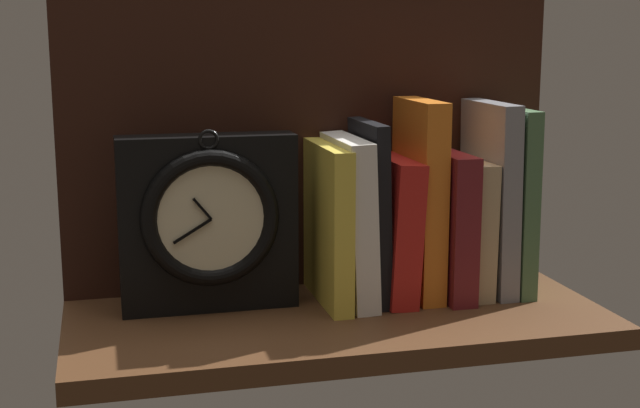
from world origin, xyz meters
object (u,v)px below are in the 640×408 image
(book_white_catcher, at_px, (349,220))
(framed_clock, at_px, (209,222))
(book_yellow_seinlanguage, at_px, (326,224))
(book_tan_shortstories, at_px, (468,226))
(book_orange_pandolfini, at_px, (419,199))
(book_green_romantic, at_px, (508,199))
(book_black_skeptic, at_px, (370,211))
(book_maroon_dawkins, at_px, (444,223))
(book_red_requiem, at_px, (392,228))
(book_gray_chess, at_px, (489,197))

(book_white_catcher, relative_size, framed_clock, 0.93)
(book_yellow_seinlanguage, distance_m, book_tan_shortstories, 0.19)
(book_orange_pandolfini, height_order, book_green_romantic, book_orange_pandolfini)
(book_white_catcher, bearing_deg, book_orange_pandolfini, 0.00)
(book_black_skeptic, bearing_deg, book_white_catcher, 180.00)
(book_maroon_dawkins, bearing_deg, book_green_romantic, 0.00)
(book_black_skeptic, relative_size, book_orange_pandolfini, 0.90)
(book_orange_pandolfini, xyz_separation_m, book_maroon_dawkins, (0.03, -0.00, -0.03))
(book_red_requiem, xyz_separation_m, book_tan_shortstories, (0.10, 0.00, -0.00))
(book_yellow_seinlanguage, height_order, book_gray_chess, book_gray_chess)
(book_white_catcher, relative_size, book_orange_pandolfini, 0.82)
(framed_clock, bearing_deg, book_green_romantic, -0.52)
(book_maroon_dawkins, bearing_deg, framed_clock, 179.33)
(book_orange_pandolfini, xyz_separation_m, book_tan_shortstories, (0.07, 0.00, -0.04))
(book_white_catcher, relative_size, book_black_skeptic, 0.92)
(book_gray_chess, bearing_deg, book_green_romantic, 0.00)
(book_yellow_seinlanguage, height_order, book_red_requiem, book_yellow_seinlanguage)
(book_white_catcher, xyz_separation_m, book_green_romantic, (0.21, 0.00, 0.02))
(book_black_skeptic, bearing_deg, framed_clock, 179.00)
(book_yellow_seinlanguage, bearing_deg, book_red_requiem, 0.00)
(book_green_romantic, bearing_deg, book_red_requiem, 180.00)
(book_gray_chess, xyz_separation_m, book_green_romantic, (0.03, 0.00, -0.00))
(book_black_skeptic, bearing_deg, book_orange_pandolfini, 0.00)
(book_yellow_seinlanguage, distance_m, book_red_requiem, 0.09)
(book_black_skeptic, distance_m, book_tan_shortstories, 0.13)
(book_maroon_dawkins, bearing_deg, book_white_catcher, 180.00)
(book_green_romantic, distance_m, framed_clock, 0.39)
(book_white_catcher, height_order, book_gray_chess, book_gray_chess)
(book_black_skeptic, height_order, book_red_requiem, book_black_skeptic)
(book_tan_shortstories, distance_m, book_gray_chess, 0.05)
(book_yellow_seinlanguage, relative_size, book_green_romantic, 0.83)
(book_orange_pandolfini, distance_m, book_maroon_dawkins, 0.05)
(book_red_requiem, xyz_separation_m, book_green_romantic, (0.16, 0.00, 0.03))
(book_yellow_seinlanguage, relative_size, book_maroon_dawkins, 1.07)
(book_black_skeptic, xyz_separation_m, framed_clock, (-0.20, 0.00, -0.00))
(book_tan_shortstories, relative_size, book_green_romantic, 0.73)
(book_red_requiem, relative_size, book_tan_shortstories, 1.03)
(book_maroon_dawkins, bearing_deg, book_orange_pandolfini, 180.00)
(book_tan_shortstories, bearing_deg, book_black_skeptic, 180.00)
(book_white_catcher, bearing_deg, book_tan_shortstories, 0.00)
(book_white_catcher, distance_m, framed_clock, 0.17)
(book_orange_pandolfini, bearing_deg, book_green_romantic, 0.00)
(book_red_requiem, relative_size, book_green_romantic, 0.75)
(book_yellow_seinlanguage, distance_m, book_gray_chess, 0.22)
(book_black_skeptic, xyz_separation_m, book_gray_chess, (0.16, 0.00, 0.01))
(book_orange_pandolfini, height_order, framed_clock, book_orange_pandolfini)
(book_black_skeptic, distance_m, book_green_romantic, 0.19)
(book_black_skeptic, height_order, framed_clock, book_black_skeptic)
(book_white_catcher, bearing_deg, book_red_requiem, 0.00)
(book_yellow_seinlanguage, xyz_separation_m, book_maroon_dawkins, (0.16, -0.00, -0.01))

